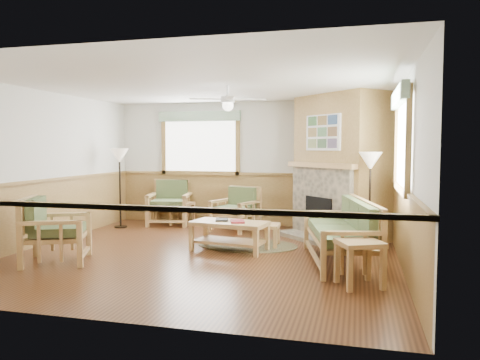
% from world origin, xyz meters
% --- Properties ---
extents(floor, '(6.00, 6.00, 0.01)m').
position_xyz_m(floor, '(0.00, 0.00, -0.01)').
color(floor, '#4C2A15').
rests_on(floor, ground).
extents(ceiling, '(6.00, 6.00, 0.01)m').
position_xyz_m(ceiling, '(0.00, 0.00, 2.70)').
color(ceiling, white).
rests_on(ceiling, floor).
extents(wall_back, '(6.00, 0.02, 2.70)m').
position_xyz_m(wall_back, '(0.00, 3.00, 1.35)').
color(wall_back, white).
rests_on(wall_back, floor).
extents(wall_front, '(6.00, 0.02, 2.70)m').
position_xyz_m(wall_front, '(0.00, -3.00, 1.35)').
color(wall_front, white).
rests_on(wall_front, floor).
extents(wall_left, '(0.02, 6.00, 2.70)m').
position_xyz_m(wall_left, '(-3.00, 0.00, 1.35)').
color(wall_left, white).
rests_on(wall_left, floor).
extents(wall_right, '(0.02, 6.00, 2.70)m').
position_xyz_m(wall_right, '(3.00, 0.00, 1.35)').
color(wall_right, white).
rests_on(wall_right, floor).
extents(wainscot, '(6.00, 6.00, 1.10)m').
position_xyz_m(wainscot, '(0.00, 0.00, 0.55)').
color(wainscot, olive).
rests_on(wainscot, floor).
extents(fireplace, '(3.11, 3.11, 2.70)m').
position_xyz_m(fireplace, '(2.05, 2.05, 1.35)').
color(fireplace, olive).
rests_on(fireplace, floor).
extents(window_back, '(1.90, 0.16, 1.50)m').
position_xyz_m(window_back, '(-1.10, 2.96, 2.53)').
color(window_back, white).
rests_on(window_back, wall_back).
extents(window_right, '(0.16, 1.90, 1.50)m').
position_xyz_m(window_right, '(2.96, -0.20, 2.53)').
color(window_right, white).
rests_on(window_right, wall_right).
extents(ceiling_fan, '(1.59, 1.59, 0.36)m').
position_xyz_m(ceiling_fan, '(0.30, 0.30, 2.66)').
color(ceiling_fan, white).
rests_on(ceiling_fan, ceiling).
extents(sofa, '(2.15, 1.25, 0.93)m').
position_xyz_m(sofa, '(2.11, -0.04, 0.46)').
color(sofa, tan).
rests_on(sofa, floor).
extents(armchair_back_left, '(1.03, 1.03, 0.98)m').
position_xyz_m(armchair_back_left, '(-1.68, 2.55, 0.49)').
color(armchair_back_left, tan).
rests_on(armchair_back_left, floor).
extents(armchair_back_right, '(1.02, 1.02, 0.89)m').
position_xyz_m(armchair_back_right, '(-0.08, 2.19, 0.44)').
color(armchair_back_right, tan).
rests_on(armchair_back_right, floor).
extents(armchair_left, '(1.15, 1.15, 0.98)m').
position_xyz_m(armchair_left, '(-1.97, -1.04, 0.49)').
color(armchair_left, tan).
rests_on(armchair_left, floor).
extents(coffee_table, '(1.30, 0.78, 0.49)m').
position_xyz_m(coffee_table, '(0.32, 0.32, 0.24)').
color(coffee_table, tan).
rests_on(coffee_table, floor).
extents(end_table_chairs, '(0.50, 0.49, 0.50)m').
position_xyz_m(end_table_chairs, '(-1.39, 2.55, 0.25)').
color(end_table_chairs, tan).
rests_on(end_table_chairs, floor).
extents(end_table_sofa, '(0.66, 0.65, 0.57)m').
position_xyz_m(end_table_sofa, '(2.40, -1.19, 0.28)').
color(end_table_sofa, tan).
rests_on(end_table_sofa, floor).
extents(footstool, '(0.46, 0.46, 0.39)m').
position_xyz_m(footstool, '(0.83, 0.83, 0.19)').
color(footstool, tan).
rests_on(footstool, floor).
extents(braided_rug, '(1.83, 1.83, 0.01)m').
position_xyz_m(braided_rug, '(0.51, 0.80, 0.01)').
color(braided_rug, brown).
rests_on(braided_rug, floor).
extents(floor_lamp_left, '(0.45, 0.45, 1.69)m').
position_xyz_m(floor_lamp_left, '(-2.54, 1.92, 0.85)').
color(floor_lamp_left, black).
rests_on(floor_lamp_left, floor).
extents(floor_lamp_right, '(0.44, 0.44, 1.64)m').
position_xyz_m(floor_lamp_right, '(2.55, 0.85, 0.82)').
color(floor_lamp_right, black).
rests_on(floor_lamp_right, floor).
extents(book_red, '(0.30, 0.35, 0.03)m').
position_xyz_m(book_red, '(0.47, 0.27, 0.52)').
color(book_red, maroon).
rests_on(book_red, coffee_table).
extents(book_dark, '(0.26, 0.31, 0.02)m').
position_xyz_m(book_dark, '(0.17, 0.39, 0.51)').
color(book_dark, black).
rests_on(book_dark, coffee_table).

